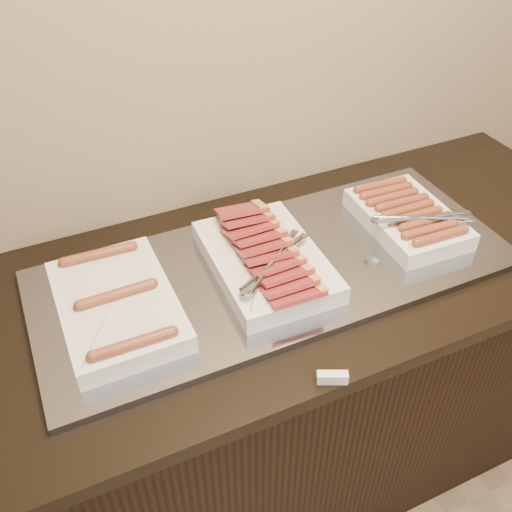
{
  "coord_description": "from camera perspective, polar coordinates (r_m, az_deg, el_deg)",
  "views": [
    {
      "loc": [
        -0.48,
        1.16,
        1.85
      ],
      "look_at": [
        -0.03,
        2.13,
        0.97
      ],
      "focal_mm": 40.0,
      "sensor_mm": 36.0,
      "label": 1
    }
  ],
  "objects": [
    {
      "name": "warming_tray",
      "position": [
        1.44,
        2.01,
        -1.25
      ],
      "size": [
        1.2,
        0.5,
        0.02
      ],
      "primitive_type": "cube",
      "color": "gray",
      "rests_on": "counter"
    },
    {
      "name": "label_holder",
      "position": [
        1.21,
        7.64,
        -11.96
      ],
      "size": [
        0.07,
        0.04,
        0.03
      ],
      "primitive_type": "cube",
      "rotation": [
        0.0,
        0.0,
        -0.43
      ],
      "color": "silver",
      "rests_on": "counter"
    },
    {
      "name": "dish_center",
      "position": [
        1.4,
        0.99,
        -0.3
      ],
      "size": [
        0.27,
        0.41,
        0.1
      ],
      "rotation": [
        0.0,
        0.0,
        -0.03
      ],
      "color": "silver",
      "rests_on": "warming_tray"
    },
    {
      "name": "dish_left",
      "position": [
        1.33,
        -13.73,
        -4.74
      ],
      "size": [
        0.25,
        0.38,
        0.07
      ],
      "rotation": [
        0.0,
        0.0,
        0.0
      ],
      "color": "silver",
      "rests_on": "warming_tray"
    },
    {
      "name": "counter",
      "position": [
        1.77,
        0.96,
        -12.74
      ],
      "size": [
        2.06,
        0.76,
        0.9
      ],
      "color": "black",
      "rests_on": "ground"
    },
    {
      "name": "dish_right",
      "position": [
        1.6,
        14.98,
        3.79
      ],
      "size": [
        0.27,
        0.33,
        0.08
      ],
      "rotation": [
        0.0,
        0.0,
        -0.04
      ],
      "color": "silver",
      "rests_on": "warming_tray"
    }
  ]
}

